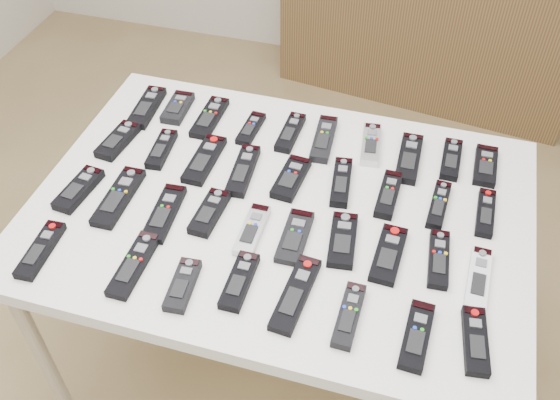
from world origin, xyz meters
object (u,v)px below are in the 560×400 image
(remote_3, at_px, (251,129))
(remote_25, at_px, (343,240))
(remote_1, at_px, (178,108))
(remote_10, at_px, (118,141))
(remote_22, at_px, (209,213))
(remote_24, at_px, (295,237))
(remote_33, at_px, (296,294))
(remote_32, at_px, (239,281))
(remote_29, at_px, (41,250))
(remote_16, at_px, (388,195))
(remote_23, at_px, (252,230))
(remote_30, at_px, (134,265))
(remote_11, at_px, (162,149))
(remote_36, at_px, (475,341))
(remote_5, at_px, (324,139))
(remote_28, at_px, (478,279))
(remote_4, at_px, (290,132))
(remote_35, at_px, (417,336))
(remote_18, at_px, (486,213))
(remote_14, at_px, (291,178))
(remote_27, at_px, (439,259))
(remote_8, at_px, (451,159))
(sideboard, at_px, (430,29))
(remote_6, at_px, (371,145))
(remote_17, at_px, (439,205))
(remote_34, at_px, (349,315))
(remote_13, at_px, (243,170))
(remote_20, at_px, (119,197))
(remote_0, at_px, (147,107))
(remote_21, at_px, (165,213))
(remote_26, at_px, (389,254))
(remote_12, at_px, (204,159))
(remote_19, at_px, (79,189))
(remote_31, at_px, (183,285))
(remote_9, at_px, (485,166))
(remote_15, at_px, (341,182))

(remote_3, xyz_separation_m, remote_25, (0.34, -0.34, 0.00))
(remote_1, bearing_deg, remote_10, -120.85)
(remote_22, distance_m, remote_24, 0.22)
(remote_22, height_order, remote_33, remote_22)
(remote_32, bearing_deg, remote_29, -175.15)
(remote_16, xyz_separation_m, remote_23, (-0.30, -0.21, -0.00))
(remote_30, bearing_deg, remote_11, 105.08)
(remote_16, height_order, remote_24, remote_16)
(remote_36, bearing_deg, remote_5, 121.89)
(remote_23, relative_size, remote_28, 0.91)
(remote_11, bearing_deg, remote_25, -23.84)
(remote_23, xyz_separation_m, remote_30, (-0.23, -0.18, 0.00))
(remote_4, bearing_deg, remote_30, -109.38)
(remote_16, relative_size, remote_35, 0.96)
(remote_4, height_order, remote_18, remote_4)
(remote_1, distance_m, remote_35, 0.98)
(remote_14, height_order, remote_27, remote_14)
(remote_8, bearing_deg, sideboard, 96.16)
(remote_10, bearing_deg, remote_6, 20.93)
(remote_17, distance_m, remote_36, 0.40)
(remote_29, height_order, remote_34, remote_34)
(remote_11, distance_m, remote_34, 0.73)
(remote_13, distance_m, remote_30, 0.40)
(sideboard, xyz_separation_m, remote_22, (-0.40, -1.84, 0.44))
(remote_20, relative_size, remote_27, 1.24)
(remote_0, relative_size, remote_21, 0.99)
(remote_29, bearing_deg, remote_26, 12.08)
(remote_27, relative_size, remote_36, 1.06)
(remote_14, bearing_deg, remote_12, -176.78)
(remote_12, xyz_separation_m, remote_32, (0.23, -0.37, 0.00))
(sideboard, height_order, remote_26, remote_26)
(remote_20, height_order, remote_36, remote_36)
(remote_5, xyz_separation_m, remote_20, (-0.45, -0.37, -0.00))
(remote_19, relative_size, remote_35, 0.94)
(remote_1, bearing_deg, remote_18, -14.34)
(remote_1, xyz_separation_m, remote_35, (0.79, -0.59, -0.00))
(remote_30, height_order, remote_32, remote_32)
(remote_32, distance_m, remote_35, 0.40)
(remote_8, distance_m, remote_27, 0.36)
(remote_10, distance_m, remote_26, 0.82)
(remote_11, distance_m, remote_19, 0.25)
(remote_20, relative_size, remote_33, 1.00)
(remote_19, xyz_separation_m, remote_31, (0.38, -0.21, -0.00))
(remote_13, distance_m, remote_14, 0.13)
(remote_9, distance_m, remote_27, 0.37)
(remote_18, distance_m, remote_28, 0.22)
(remote_15, bearing_deg, remote_33, -100.33)
(remote_4, relative_size, remote_34, 1.00)
(remote_3, distance_m, remote_10, 0.38)
(remote_12, height_order, remote_19, remote_19)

